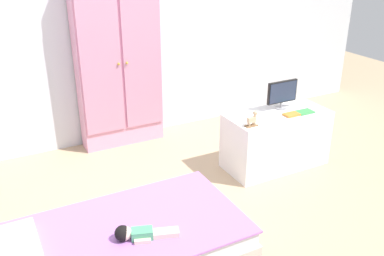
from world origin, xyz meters
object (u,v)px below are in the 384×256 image
object	(u,v)px
wardrobe	(118,60)
book_green	(305,112)
bed	(118,246)
doll	(135,233)
rocking_horse_toy	(253,119)
book_orange	(292,115)
tv_monitor	(282,93)
tv_stand	(276,139)

from	to	relation	value
wardrobe	book_green	size ratio (longest dim) A/B	10.97
bed	doll	distance (m)	0.21
bed	rocking_horse_toy	size ratio (longest dim) A/B	12.46
book_orange	book_green	world-z (taller)	book_orange
tv_monitor	bed	bearing A→B (deg)	-159.98
bed	wardrobe	distance (m)	1.93
doll	book_orange	world-z (taller)	book_orange
rocking_horse_toy	book_green	size ratio (longest dim) A/B	0.84
bed	book_orange	world-z (taller)	book_orange
book_orange	wardrobe	bearing A→B (deg)	133.17
wardrobe	tv_monitor	bearing A→B (deg)	-41.93
doll	book_green	size ratio (longest dim) A/B	2.48
doll	wardrobe	distance (m)	1.96
doll	tv_monitor	xyz separation A→B (m)	(1.69, 0.76, 0.39)
doll	book_green	distance (m)	1.92
rocking_horse_toy	tv_stand	bearing A→B (deg)	19.77
tv_monitor	book_orange	xyz separation A→B (m)	(-0.02, -0.17, -0.14)
wardrobe	book_green	world-z (taller)	wardrobe
tv_stand	book_orange	distance (m)	0.29
rocking_horse_toy	book_orange	size ratio (longest dim) A/B	0.98
book_orange	doll	bearing A→B (deg)	-160.40
wardrobe	tv_stand	bearing A→B (deg)	-46.22
tv_monitor	book_orange	bearing A→B (deg)	-96.66
doll	rocking_horse_toy	distance (m)	1.39
tv_stand	book_green	world-z (taller)	book_green
doll	rocking_horse_toy	bearing A→B (deg)	24.41
bed	book_orange	size ratio (longest dim) A/B	12.20
bed	book_orange	distance (m)	1.85
doll	tv_monitor	bearing A→B (deg)	24.37
doll	tv_stand	bearing A→B (deg)	23.38
rocking_horse_toy	book_green	distance (m)	0.58
rocking_horse_toy	book_green	world-z (taller)	rocking_horse_toy
bed	book_orange	xyz separation A→B (m)	(1.74, 0.47, 0.40)
wardrobe	tv_monitor	xyz separation A→B (m)	(1.14, -1.03, -0.19)
wardrobe	book_orange	xyz separation A→B (m)	(1.12, -1.20, -0.33)
tv_stand	rocking_horse_toy	world-z (taller)	rocking_horse_toy
book_green	tv_stand	bearing A→B (deg)	155.55
wardrobe	book_orange	distance (m)	1.68
tv_stand	book_green	size ratio (longest dim) A/B	5.93
doll	book_green	bearing A→B (deg)	18.14
tv_monitor	tv_stand	bearing A→B (deg)	-140.40
bed	tv_monitor	world-z (taller)	tv_monitor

